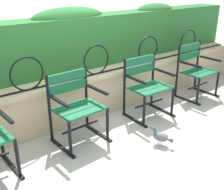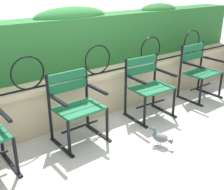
# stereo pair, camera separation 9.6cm
# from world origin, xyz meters

# --- Properties ---
(ground_plane) EXTENTS (60.00, 60.00, 0.00)m
(ground_plane) POSITION_xyz_m (0.00, 0.00, 0.00)
(ground_plane) COLOR #BCB7AD
(stone_wall) EXTENTS (7.08, 0.41, 0.62)m
(stone_wall) POSITION_xyz_m (0.00, 0.74, 0.31)
(stone_wall) COLOR #C6B289
(stone_wall) RESTS_ON ground
(iron_arch_fence) EXTENTS (6.55, 0.02, 0.42)m
(iron_arch_fence) POSITION_xyz_m (-0.26, 0.67, 0.80)
(iron_arch_fence) COLOR black
(iron_arch_fence) RESTS_ON stone_wall
(hedge_row) EXTENTS (6.94, 0.45, 0.89)m
(hedge_row) POSITION_xyz_m (-0.02, 1.15, 1.03)
(hedge_row) COLOR #2D7033
(hedge_row) RESTS_ON stone_wall
(park_chair_centre_left) EXTENTS (0.60, 0.54, 0.86)m
(park_chair_centre_left) POSITION_xyz_m (-0.41, 0.25, 0.46)
(park_chair_centre_left) COLOR #19663D
(park_chair_centre_left) RESTS_ON ground
(park_chair_centre_right) EXTENTS (0.61, 0.54, 0.86)m
(park_chair_centre_right) POSITION_xyz_m (0.76, 0.23, 0.46)
(park_chair_centre_right) COLOR #19663D
(park_chair_centre_right) RESTS_ON ground
(park_chair_rightmost) EXTENTS (0.60, 0.53, 0.89)m
(park_chair_rightmost) POSITION_xyz_m (1.91, 0.24, 0.47)
(park_chair_rightmost) COLOR #19663D
(park_chair_rightmost) RESTS_ON ground
(pigeon_far_side) EXTENTS (0.16, 0.28, 0.22)m
(pigeon_far_side) POSITION_xyz_m (0.31, -0.49, 0.11)
(pigeon_far_side) COLOR slate
(pigeon_far_side) RESTS_ON ground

